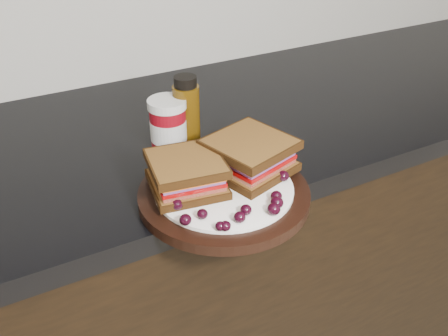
{
  "coord_description": "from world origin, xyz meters",
  "views": [
    {
      "loc": [
        -0.07,
        0.84,
        1.38
      ],
      "look_at": [
        0.24,
        1.43,
        0.96
      ],
      "focal_mm": 40.0,
      "sensor_mm": 36.0,
      "label": 1
    }
  ],
  "objects_px": {
    "sandwich_left": "(187,174)",
    "condiment_jar": "(168,126)",
    "plate": "(224,194)",
    "oil_bottle": "(187,112)"
  },
  "relations": [
    {
      "from": "sandwich_left",
      "to": "condiment_jar",
      "type": "height_order",
      "value": "condiment_jar"
    },
    {
      "from": "plate",
      "to": "sandwich_left",
      "type": "distance_m",
      "value": 0.07
    },
    {
      "from": "plate",
      "to": "oil_bottle",
      "type": "relative_size",
      "value": 2.0
    },
    {
      "from": "plate",
      "to": "condiment_jar",
      "type": "distance_m",
      "value": 0.2
    },
    {
      "from": "plate",
      "to": "oil_bottle",
      "type": "xyz_separation_m",
      "value": [
        0.02,
        0.2,
        0.06
      ]
    },
    {
      "from": "sandwich_left",
      "to": "plate",
      "type": "bearing_deg",
      "value": -18.18
    },
    {
      "from": "oil_bottle",
      "to": "plate",
      "type": "bearing_deg",
      "value": -97.03
    },
    {
      "from": "plate",
      "to": "sandwich_left",
      "type": "height_order",
      "value": "sandwich_left"
    },
    {
      "from": "oil_bottle",
      "to": "condiment_jar",
      "type": "bearing_deg",
      "value": -172.6
    },
    {
      "from": "plate",
      "to": "sandwich_left",
      "type": "bearing_deg",
      "value": 153.13
    }
  ]
}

